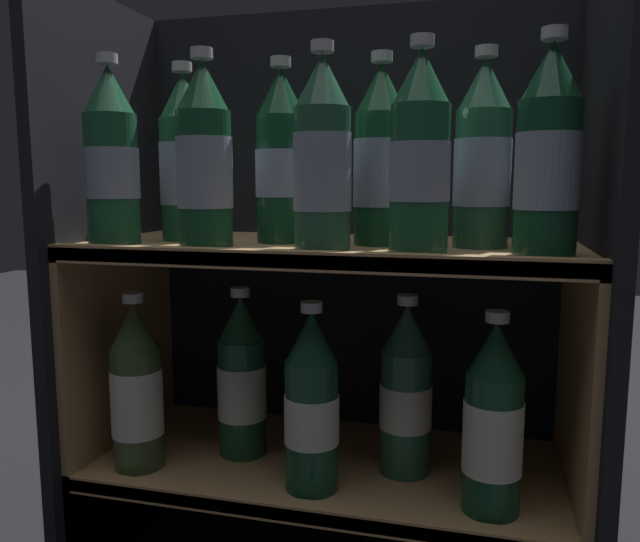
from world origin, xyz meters
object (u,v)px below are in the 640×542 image
bottle_upper_front_0 (111,160)px  bottle_upper_back_1 (281,161)px  bottle_upper_front_4 (548,157)px  bottle_upper_back_3 (482,160)px  bottle_upper_back_2 (381,161)px  bottle_lower_back_1 (406,393)px  bottle_upper_front_2 (322,160)px  bottle_upper_front_1 (204,161)px  bottle_upper_front_3 (420,157)px  bottle_lower_back_0 (242,380)px  bottle_lower_front_2 (493,424)px  bottle_upper_back_0 (185,163)px  bottle_lower_front_0 (137,391)px  bottle_lower_front_1 (310,406)px

bottle_upper_front_0 → bottle_upper_back_1: same height
bottle_upper_front_4 → bottle_upper_back_3: same height
bottle_upper_back_2 → bottle_lower_back_1: (0.04, 0.00, -0.33)m
bottle_upper_front_2 → bottle_upper_back_2: 0.10m
bottle_upper_front_1 → bottle_upper_front_2: (0.17, -0.00, -0.00)m
bottle_upper_front_3 → bottle_lower_back_0: (-0.28, 0.08, -0.34)m
bottle_upper_back_1 → bottle_lower_front_2: 0.47m
bottle_upper_front_4 → bottle_lower_back_0: size_ratio=1.00×
bottle_lower_front_2 → bottle_lower_back_1: 0.15m
bottle_upper_front_2 → bottle_lower_back_0: (-0.15, 0.08, -0.34)m
bottle_upper_front_3 → bottle_upper_front_4: size_ratio=1.00×
bottle_upper_front_2 → bottle_upper_front_3: (0.13, 0.00, 0.00)m
bottle_upper_back_0 → bottle_lower_front_0: size_ratio=1.00×
bottle_lower_back_0 → bottle_upper_back_3: bearing=0.0°
bottle_upper_front_0 → bottle_lower_front_2: bottle_upper_front_0 is taller
bottle_lower_front_0 → bottle_upper_back_3: bearing=9.8°
bottle_upper_front_3 → bottle_upper_back_0: size_ratio=1.00×
bottle_lower_back_0 → bottle_upper_front_0: bearing=-152.0°
bottle_lower_back_0 → bottle_lower_back_1: size_ratio=1.00×
bottle_upper_front_4 → bottle_lower_back_1: size_ratio=1.00×
bottle_upper_front_2 → bottle_upper_front_4: same height
bottle_lower_front_0 → bottle_lower_front_1: bearing=0.0°
bottle_upper_front_0 → bottle_upper_back_2: bearing=12.7°
bottle_upper_front_4 → bottle_lower_back_0: bearing=168.9°
bottle_upper_front_0 → bottle_lower_front_1: (0.29, 0.00, -0.34)m
bottle_upper_back_2 → bottle_lower_back_0: 0.40m
bottle_upper_front_2 → bottle_lower_front_0: (-0.29, 0.00, -0.34)m
bottle_upper_front_0 → bottle_upper_front_1: (0.14, 0.00, -0.00)m
bottle_upper_front_2 → bottle_upper_back_2: size_ratio=1.00×
bottle_upper_front_0 → bottle_upper_back_3: (0.51, 0.08, -0.00)m
bottle_upper_front_4 → bottle_lower_front_1: 0.45m
bottle_upper_back_1 → bottle_upper_back_2: (0.15, -0.00, -0.00)m
bottle_upper_back_2 → bottle_lower_back_0: (-0.21, 0.00, -0.34)m
bottle_upper_back_2 → bottle_upper_front_3: bearing=-53.3°
bottle_upper_back_2 → bottle_upper_front_1: bearing=-159.8°
bottle_upper_front_4 → bottle_upper_back_1: same height
bottle_upper_front_1 → bottle_upper_front_3: same height
bottle_lower_front_0 → bottle_upper_front_0: bearing=180.0°
bottle_upper_front_2 → bottle_lower_front_1: bearing=180.0°
bottle_upper_front_3 → bottle_upper_front_2: bearing=-180.0°
bottle_upper_back_3 → bottle_lower_back_1: (-0.10, 0.00, -0.33)m
bottle_upper_front_4 → bottle_lower_front_0: 0.66m
bottle_upper_back_0 → bottle_lower_front_1: size_ratio=1.00×
bottle_lower_front_1 → bottle_lower_back_0: bearing=147.9°
bottle_upper_back_3 → bottle_lower_front_1: size_ratio=1.00×
bottle_lower_back_1 → bottle_lower_front_2: bearing=-34.6°
bottle_upper_front_0 → bottle_lower_front_1: size_ratio=1.00×
bottle_upper_back_3 → bottle_lower_front_1: (-0.22, -0.08, -0.34)m
bottle_upper_back_3 → bottle_upper_back_0: bearing=-180.0°
bottle_lower_front_0 → bottle_upper_front_1: bearing=0.0°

